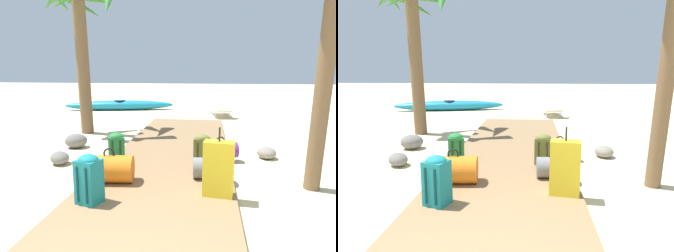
% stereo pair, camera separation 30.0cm
% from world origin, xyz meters
% --- Properties ---
extents(ground_plane, '(60.00, 60.00, 0.00)m').
position_xyz_m(ground_plane, '(0.00, 3.33, 0.00)').
color(ground_plane, beige).
extents(boardwalk, '(2.11, 8.32, 0.08)m').
position_xyz_m(boardwalk, '(0.00, 4.16, 0.04)').
color(boardwalk, olive).
rests_on(boardwalk, ground).
extents(duffel_bag_grey, '(0.53, 0.34, 0.42)m').
position_xyz_m(duffel_bag_grey, '(0.73, 2.99, 0.24)').
color(duffel_bag_grey, slate).
rests_on(duffel_bag_grey, boardwalk).
extents(suitcase_yellow, '(0.40, 0.27, 0.88)m').
position_xyz_m(suitcase_yellow, '(0.82, 2.37, 0.43)').
color(suitcase_yellow, gold).
rests_on(suitcase_yellow, boardwalk).
extents(duffel_bag_orange, '(0.70, 0.45, 0.50)m').
position_xyz_m(duffel_bag_orange, '(-0.69, 2.65, 0.27)').
color(duffel_bag_orange, orange).
rests_on(duffel_bag_orange, boardwalk).
extents(duffel_bag_purple, '(0.67, 0.43, 0.39)m').
position_xyz_m(duffel_bag_purple, '(0.90, 4.09, 0.22)').
color(duffel_bag_purple, '#6B2D84').
rests_on(duffel_bag_purple, boardwalk).
extents(backpack_green, '(0.33, 0.32, 0.48)m').
position_xyz_m(backpack_green, '(-0.93, 3.78, 0.33)').
color(backpack_green, '#237538').
rests_on(backpack_green, boardwalk).
extents(backpack_olive, '(0.29, 0.24, 0.51)m').
position_xyz_m(backpack_olive, '(0.59, 3.65, 0.35)').
color(backpack_olive, olive).
rests_on(backpack_olive, boardwalk).
extents(backpack_teal, '(0.33, 0.32, 0.60)m').
position_xyz_m(backpack_teal, '(-0.71, 1.94, 0.39)').
color(backpack_teal, '#197A7F').
rests_on(backpack_teal, boardwalk).
extents(palm_tree_far_left, '(2.03, 2.19, 3.87)m').
position_xyz_m(palm_tree_far_left, '(-2.46, 6.14, 2.94)').
color(palm_tree_far_left, brown).
rests_on(palm_tree_far_left, ground).
extents(lounge_chair, '(0.77, 1.58, 0.80)m').
position_xyz_m(lounge_chair, '(1.07, 9.58, 0.33)').
color(lounge_chair, white).
rests_on(lounge_chair, ground).
extents(kayak, '(4.40, 1.60, 0.40)m').
position_xyz_m(kayak, '(-2.94, 10.81, 0.20)').
color(kayak, teal).
rests_on(kayak, ground).
extents(rock_left_mid, '(0.50, 0.53, 0.23)m').
position_xyz_m(rock_left_mid, '(-1.92, 3.59, 0.11)').
color(rock_left_mid, slate).
rests_on(rock_left_mid, ground).
extents(rock_right_far, '(0.39, 0.45, 0.22)m').
position_xyz_m(rock_right_far, '(1.77, 4.44, 0.11)').
color(rock_right_far, gray).
rests_on(rock_right_far, ground).
extents(rock_left_near, '(0.56, 0.54, 0.30)m').
position_xyz_m(rock_left_near, '(-2.12, 4.73, 0.15)').
color(rock_left_near, slate).
rests_on(rock_left_near, ground).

